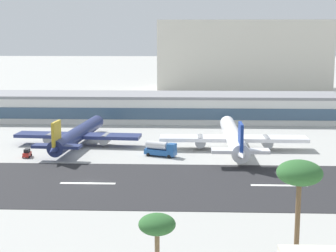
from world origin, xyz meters
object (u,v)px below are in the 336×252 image
(airliner_gold_tail_gate_0, at_px, (77,135))
(airliner_navy_tail_gate_1, at_px, (234,138))
(palm_tree_2, at_px, (157,228))
(terminal_building, at_px, (167,107))
(distant_hotel_block, at_px, (242,55))
(service_baggage_tug_1, at_px, (27,153))
(service_fuel_truck_0, at_px, (160,149))
(palm_tree_3, at_px, (300,175))

(airliner_gold_tail_gate_0, distance_m, airliner_navy_tail_gate_1, 44.93)
(palm_tree_2, bearing_deg, terminal_building, 91.85)
(terminal_building, bearing_deg, distant_hotel_block, 71.18)
(distant_hotel_block, distance_m, palm_tree_2, 257.71)
(airliner_gold_tail_gate_0, bearing_deg, service_baggage_tug_1, 149.17)
(distant_hotel_block, relative_size, service_baggage_tug_1, 30.40)
(terminal_building, distance_m, service_fuel_truck_0, 59.70)
(terminal_building, distance_m, distant_hotel_block, 123.56)
(terminal_building, xyz_separation_m, distant_hotel_block, (39.56, 116.07, 15.10))
(service_baggage_tug_1, bearing_deg, palm_tree_3, 39.89)
(airliner_gold_tail_gate_0, bearing_deg, terminal_building, -22.50)
(airliner_gold_tail_gate_0, relative_size, service_baggage_tug_1, 15.01)
(palm_tree_2, bearing_deg, palm_tree_3, 34.73)
(service_fuel_truck_0, bearing_deg, distant_hotel_block, 98.07)
(airliner_navy_tail_gate_1, relative_size, service_fuel_truck_0, 5.85)
(distant_hotel_block, xyz_separation_m, service_baggage_tug_1, (-73.97, -178.13, -19.09))
(service_baggage_tug_1, bearing_deg, terminal_building, 149.32)
(distant_hotel_block, bearing_deg, terminal_building, -108.82)
(distant_hotel_block, height_order, palm_tree_3, distant_hotel_block)
(terminal_building, xyz_separation_m, palm_tree_2, (4.50, -139.06, 5.53))
(distant_hotel_block, xyz_separation_m, palm_tree_2, (-35.06, -255.13, -9.57))
(distant_hotel_block, xyz_separation_m, airliner_gold_tail_gate_0, (-63.75, -163.67, -16.89))
(service_baggage_tug_1, xyz_separation_m, palm_tree_3, (57.09, -64.40, 12.29))
(distant_hotel_block, bearing_deg, palm_tree_3, -93.98)
(terminal_building, xyz_separation_m, service_fuel_truck_0, (0.62, -59.62, -3.00))
(airliner_navy_tail_gate_1, bearing_deg, palm_tree_2, 169.58)
(distant_hotel_block, relative_size, airliner_navy_tail_gate_1, 1.90)
(airliner_navy_tail_gate_1, distance_m, palm_tree_2, 89.64)
(distant_hotel_block, distance_m, service_fuel_truck_0, 180.87)
(distant_hotel_block, height_order, airliner_navy_tail_gate_1, distant_hotel_block)
(terminal_building, xyz_separation_m, service_baggage_tug_1, (-34.41, -62.05, -3.98))
(airliner_navy_tail_gate_1, xyz_separation_m, palm_tree_2, (-16.10, -87.90, 7.11))
(airliner_navy_tail_gate_1, distance_m, palm_tree_3, 75.97)
(palm_tree_3, bearing_deg, terminal_building, 100.17)
(service_fuel_truck_0, distance_m, palm_tree_3, 71.28)
(service_fuel_truck_0, xyz_separation_m, service_baggage_tug_1, (-35.04, -2.43, -0.98))
(airliner_navy_tail_gate_1, bearing_deg, airliner_gold_tail_gate_0, 85.41)
(airliner_gold_tail_gate_0, relative_size, palm_tree_2, 4.02)
(airliner_navy_tail_gate_1, height_order, palm_tree_3, palm_tree_3)
(airliner_navy_tail_gate_1, bearing_deg, palm_tree_3, -178.46)
(service_baggage_tug_1, distance_m, palm_tree_2, 86.80)
(terminal_building, relative_size, distant_hotel_block, 1.62)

